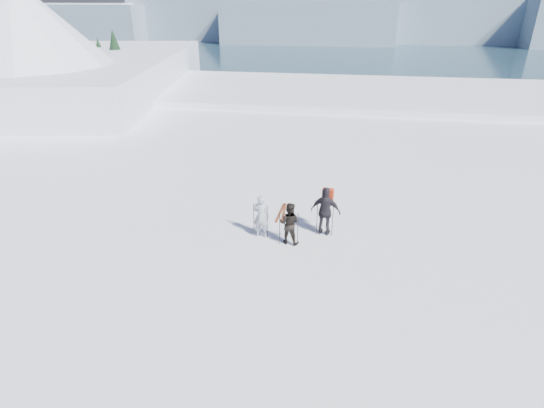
{
  "coord_description": "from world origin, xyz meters",
  "views": [
    {
      "loc": [
        0.09,
        -9.44,
        7.65
      ],
      "look_at": [
        -2.04,
        3.0,
        1.58
      ],
      "focal_mm": 28.0,
      "sensor_mm": 36.0,
      "label": 1
    }
  ],
  "objects_px": {
    "skier_pack": "(326,211)",
    "skis_loose": "(282,213)",
    "skier_dark": "(289,223)",
    "skier_grey": "(261,216)"
  },
  "relations": [
    {
      "from": "skier_grey",
      "to": "skier_dark",
      "type": "relative_size",
      "value": 1.05
    },
    {
      "from": "skier_pack",
      "to": "skis_loose",
      "type": "relative_size",
      "value": 1.07
    },
    {
      "from": "skier_grey",
      "to": "skier_dark",
      "type": "height_order",
      "value": "skier_grey"
    },
    {
      "from": "skier_dark",
      "to": "skis_loose",
      "type": "relative_size",
      "value": 0.9
    },
    {
      "from": "skis_loose",
      "to": "skier_grey",
      "type": "bearing_deg",
      "value": -103.45
    },
    {
      "from": "skis_loose",
      "to": "skier_dark",
      "type": "bearing_deg",
      "value": -75.52
    },
    {
      "from": "skier_grey",
      "to": "skis_loose",
      "type": "bearing_deg",
      "value": -99.78
    },
    {
      "from": "skier_grey",
      "to": "skier_pack",
      "type": "distance_m",
      "value": 2.29
    },
    {
      "from": "skier_pack",
      "to": "skis_loose",
      "type": "bearing_deg",
      "value": -29.38
    },
    {
      "from": "skier_grey",
      "to": "skier_pack",
      "type": "relative_size",
      "value": 0.88
    }
  ]
}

